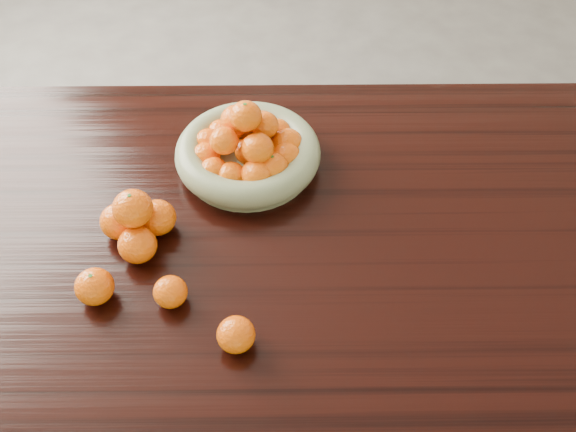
{
  "coord_description": "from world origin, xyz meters",
  "views": [
    {
      "loc": [
        0.01,
        -0.84,
        1.77
      ],
      "look_at": [
        0.02,
        -0.02,
        0.83
      ],
      "focal_mm": 40.0,
      "sensor_mm": 36.0,
      "label": 1
    }
  ],
  "objects_px": {
    "dining_table": "(280,261)",
    "fruit_bowl": "(249,150)",
    "loose_orange_0": "(95,287)",
    "orange_pyramid": "(137,223)"
  },
  "relations": [
    {
      "from": "dining_table",
      "to": "loose_orange_0",
      "type": "relative_size",
      "value": 27.21
    },
    {
      "from": "dining_table",
      "to": "fruit_bowl",
      "type": "xyz_separation_m",
      "value": [
        -0.07,
        0.21,
        0.13
      ]
    },
    {
      "from": "fruit_bowl",
      "to": "dining_table",
      "type": "bearing_deg",
      "value": -71.51
    },
    {
      "from": "orange_pyramid",
      "to": "fruit_bowl",
      "type": "bearing_deg",
      "value": 44.98
    },
    {
      "from": "fruit_bowl",
      "to": "orange_pyramid",
      "type": "bearing_deg",
      "value": -135.02
    },
    {
      "from": "dining_table",
      "to": "loose_orange_0",
      "type": "bearing_deg",
      "value": -156.36
    },
    {
      "from": "dining_table",
      "to": "orange_pyramid",
      "type": "xyz_separation_m",
      "value": [
        -0.28,
        -0.01,
        0.14
      ]
    },
    {
      "from": "dining_table",
      "to": "orange_pyramid",
      "type": "bearing_deg",
      "value": -178.04
    },
    {
      "from": "dining_table",
      "to": "orange_pyramid",
      "type": "distance_m",
      "value": 0.32
    },
    {
      "from": "fruit_bowl",
      "to": "orange_pyramid",
      "type": "relative_size",
      "value": 2.11
    }
  ]
}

